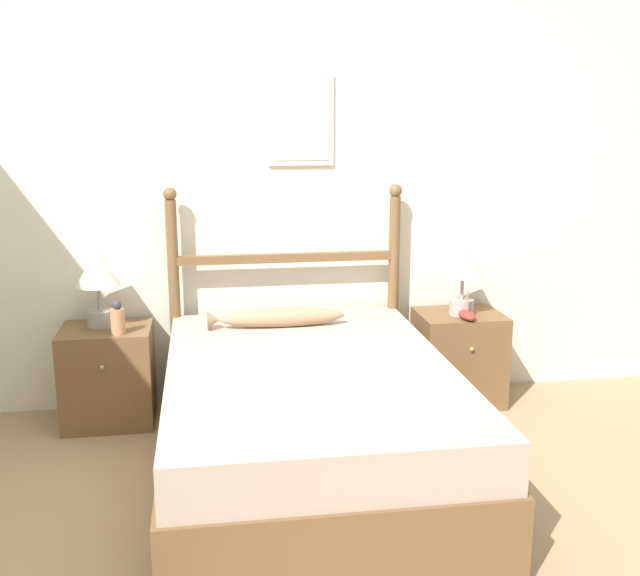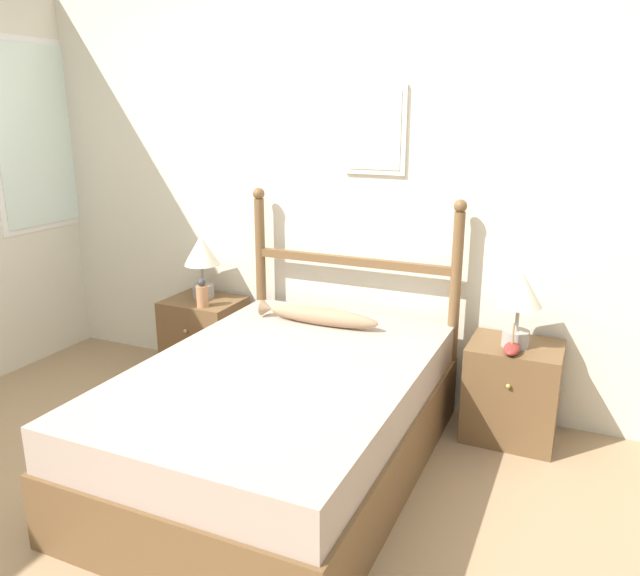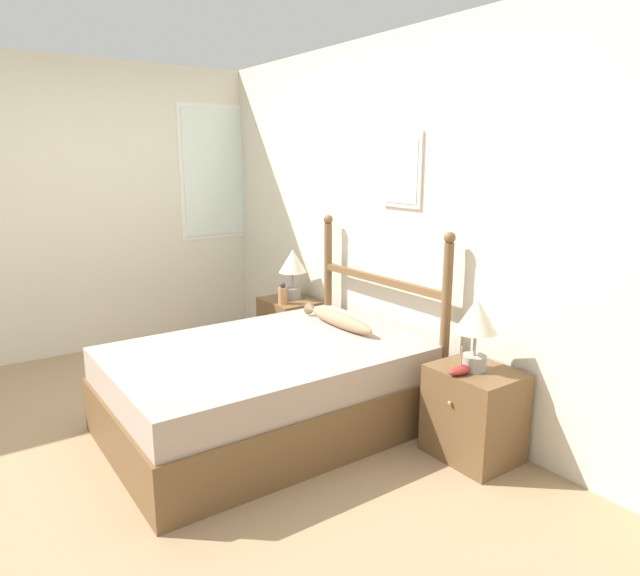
% 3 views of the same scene
% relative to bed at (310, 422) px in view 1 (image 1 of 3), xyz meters
% --- Properties ---
extents(ground_plane, '(16.00, 16.00, 0.00)m').
position_rel_bed_xyz_m(ground_plane, '(-0.17, -0.66, -0.27)').
color(ground_plane, '#9E7F5B').
extents(wall_back, '(6.40, 0.08, 2.55)m').
position_rel_bed_xyz_m(wall_back, '(-0.17, 1.07, 1.00)').
color(wall_back, beige).
rests_on(wall_back, ground_plane).
extents(bed, '(1.33, 1.94, 0.56)m').
position_rel_bed_xyz_m(bed, '(0.00, 0.00, 0.00)').
color(bed, brown).
rests_on(bed, ground_plane).
extents(headboard, '(1.34, 0.07, 1.28)m').
position_rel_bed_xyz_m(headboard, '(-0.00, 0.94, 0.43)').
color(headboard, brown).
rests_on(headboard, ground_plane).
extents(nightstand_left, '(0.48, 0.42, 0.54)m').
position_rel_bed_xyz_m(nightstand_left, '(-1.00, 0.81, -0.00)').
color(nightstand_left, brown).
rests_on(nightstand_left, ground_plane).
extents(nightstand_right, '(0.48, 0.42, 0.54)m').
position_rel_bed_xyz_m(nightstand_right, '(1.00, 0.81, -0.00)').
color(nightstand_right, brown).
rests_on(nightstand_right, ground_plane).
extents(table_lamp_left, '(0.24, 0.24, 0.42)m').
position_rel_bed_xyz_m(table_lamp_left, '(-1.03, 0.86, 0.55)').
color(table_lamp_left, gray).
rests_on(table_lamp_left, nightstand_left).
extents(table_lamp_right, '(0.24, 0.24, 0.42)m').
position_rel_bed_xyz_m(table_lamp_right, '(1.00, 0.79, 0.55)').
color(table_lamp_right, gray).
rests_on(table_lamp_right, nightstand_right).
extents(bottle, '(0.08, 0.08, 0.18)m').
position_rel_bed_xyz_m(bottle, '(-0.92, 0.69, 0.35)').
color(bottle, tan).
rests_on(bottle, nightstand_left).
extents(model_boat, '(0.08, 0.18, 0.16)m').
position_rel_bed_xyz_m(model_boat, '(1.00, 0.68, 0.29)').
color(model_boat, maroon).
rests_on(model_boat, nightstand_right).
extents(fish_pillow, '(0.74, 0.11, 0.11)m').
position_rel_bed_xyz_m(fish_pillow, '(-0.08, 0.64, 0.33)').
color(fish_pillow, '#997A5B').
rests_on(fish_pillow, bed).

